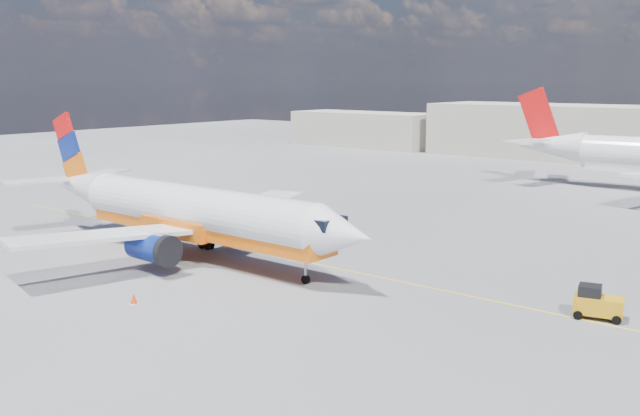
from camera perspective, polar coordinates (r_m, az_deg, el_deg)
The scene contains 6 objects.
ground at distance 44.53m, azimuth -3.05°, elevation -5.22°, with size 240.00×240.00×0.00m, color #58585D.
taxi_line at distance 46.72m, azimuth -0.59°, elevation -4.45°, with size 70.00×0.15×0.01m, color yellow.
terminal_annex at distance 127.68m, azimuth 3.57°, elevation 6.31°, with size 26.00×10.00×6.00m, color beige.
main_jet at distance 48.60m, azimuth -10.48°, elevation -0.25°, with size 31.08×24.62×9.43m.
gse_tug at distance 38.77m, azimuth 21.28°, elevation -7.09°, with size 2.59×1.95×1.67m.
traffic_cone at distance 39.71m, azimuth -14.68°, elevation -7.05°, with size 0.43×0.43×0.61m.
Camera 1 is at (28.77, -31.83, 11.93)m, focal length 40.00 mm.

